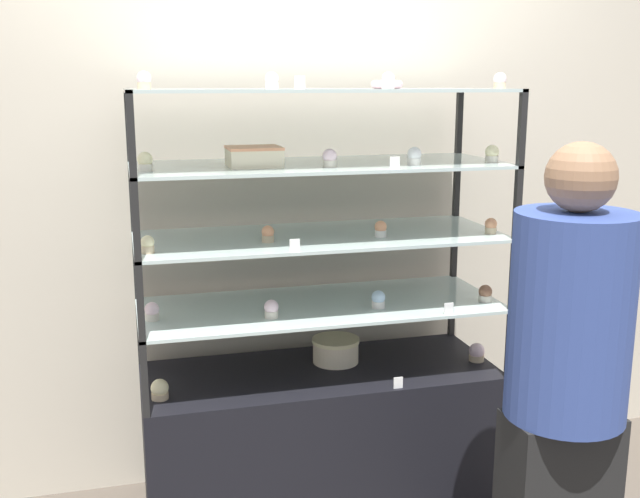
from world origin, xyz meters
name	(u,v)px	position (x,y,z in m)	size (l,w,h in m)	color
back_wall	(295,185)	(0.00, 0.42, 1.30)	(8.00, 0.05, 2.60)	beige
display_base	(320,440)	(0.00, 0.00, 0.31)	(1.40, 0.55, 0.61)	black
display_riser_lower	(320,307)	(0.00, 0.00, 0.87)	(1.40, 0.55, 0.27)	black
display_riser_middle	(320,239)	(0.00, 0.00, 1.15)	(1.40, 0.55, 0.27)	black
display_riser_upper	(320,167)	(0.00, 0.00, 1.42)	(1.40, 0.55, 0.27)	black
display_riser_top	(320,93)	(0.00, 0.00, 1.70)	(1.40, 0.55, 0.27)	black
layer_cake_centerpiece	(336,350)	(0.08, 0.07, 0.66)	(0.19, 0.19, 0.10)	beige
sheet_cake_frosted	(254,156)	(-0.26, -0.04, 1.47)	(0.19, 0.17, 0.07)	beige
cupcake_0	(160,390)	(-0.63, -0.12, 0.65)	(0.06, 0.06, 0.08)	#CCB28C
cupcake_1	(477,353)	(0.65, -0.07, 0.65)	(0.06, 0.06, 0.08)	#CCB28C
price_tag_0	(398,383)	(0.24, -0.25, 0.63)	(0.04, 0.00, 0.04)	white
cupcake_2	(152,312)	(-0.64, -0.04, 0.92)	(0.05, 0.05, 0.07)	beige
cupcake_3	(271,309)	(-0.22, -0.12, 0.92)	(0.05, 0.05, 0.07)	beige
cupcake_4	(378,299)	(0.20, -0.11, 0.92)	(0.05, 0.05, 0.07)	white
cupcake_5	(485,294)	(0.64, -0.14, 0.92)	(0.05, 0.05, 0.07)	beige
price_tag_1	(449,309)	(0.43, -0.25, 0.91)	(0.04, 0.00, 0.04)	white
cupcake_6	(148,245)	(-0.65, -0.15, 1.19)	(0.05, 0.05, 0.06)	#CCB28C
cupcake_7	(268,234)	(-0.22, -0.08, 1.19)	(0.05, 0.05, 0.06)	#CCB28C
cupcake_8	(381,229)	(0.21, -0.09, 1.19)	(0.05, 0.05, 0.06)	white
cupcake_9	(491,226)	(0.65, -0.14, 1.19)	(0.05, 0.05, 0.06)	#CCB28C
price_tag_2	(295,245)	(-0.16, -0.25, 1.18)	(0.04, 0.00, 0.04)	white
cupcake_10	(145,162)	(-0.64, -0.09, 1.47)	(0.05, 0.05, 0.07)	beige
cupcake_11	(330,158)	(0.00, -0.13, 1.47)	(0.05, 0.05, 0.07)	beige
cupcake_12	(414,156)	(0.32, -0.14, 1.47)	(0.05, 0.05, 0.07)	white
cupcake_13	(492,154)	(0.64, -0.13, 1.47)	(0.05, 0.05, 0.07)	beige
price_tag_3	(395,163)	(0.20, -0.25, 1.46)	(0.04, 0.00, 0.04)	white
cupcake_14	(144,81)	(-0.64, -0.13, 1.74)	(0.05, 0.05, 0.06)	#CCB28C
cupcake_15	(272,81)	(-0.20, -0.11, 1.74)	(0.05, 0.05, 0.06)	white
cupcake_16	(388,81)	(0.22, -0.14, 1.74)	(0.05, 0.05, 0.06)	white
cupcake_17	(500,81)	(0.66, -0.13, 1.74)	(0.05, 0.05, 0.06)	#CCB28C
price_tag_4	(300,82)	(-0.14, -0.25, 1.73)	(0.04, 0.00, 0.04)	white
donut_glazed	(387,84)	(0.26, -0.01, 1.73)	(0.12, 0.12, 0.03)	#EFB2BC
customer_figure	(565,381)	(0.55, -0.84, 0.84)	(0.37, 0.37, 1.57)	black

